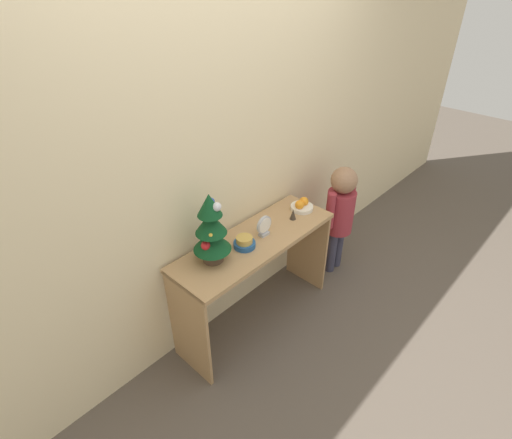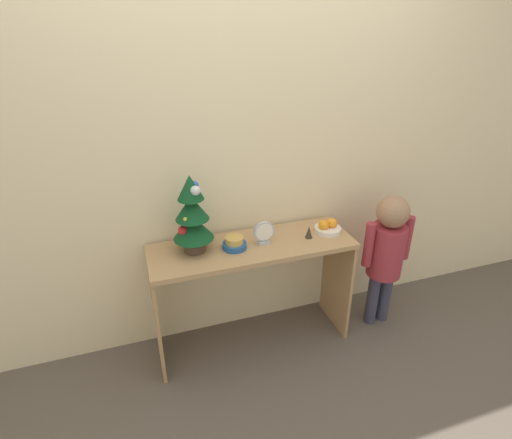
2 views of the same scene
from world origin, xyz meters
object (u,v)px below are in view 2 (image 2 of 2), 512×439
at_px(fruit_bowl, 328,227).
at_px(figurine, 309,232).
at_px(singing_bowl, 234,243).
at_px(desk_clock, 264,233).
at_px(mini_tree, 192,215).
at_px(child_figure, 387,247).

relative_size(fruit_bowl, figurine, 2.12).
bearing_deg(singing_bowl, desk_clock, -1.95).
relative_size(mini_tree, singing_bowl, 3.27).
bearing_deg(desk_clock, singing_bowl, 178.05).
relative_size(mini_tree, desk_clock, 3.18).
bearing_deg(singing_bowl, mini_tree, 168.35).
bearing_deg(fruit_bowl, figurine, -166.63).
relative_size(fruit_bowl, child_figure, 0.17).
height_order(singing_bowl, child_figure, child_figure).
bearing_deg(mini_tree, child_figure, -5.86).
bearing_deg(figurine, child_figure, -6.05).
distance_m(fruit_bowl, desk_clock, 0.42).
bearing_deg(singing_bowl, fruit_bowl, 1.14).
relative_size(fruit_bowl, singing_bowl, 1.17).
distance_m(fruit_bowl, singing_bowl, 0.60).
xyz_separation_m(singing_bowl, desk_clock, (0.18, -0.01, 0.04)).
relative_size(mini_tree, fruit_bowl, 2.79).
xyz_separation_m(desk_clock, figurine, (0.28, -0.02, -0.03)).
bearing_deg(figurine, desk_clock, 176.70).
xyz_separation_m(figurine, child_figure, (0.54, -0.06, -0.17)).
height_order(mini_tree, desk_clock, mini_tree).
height_order(singing_bowl, figurine, figurine).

